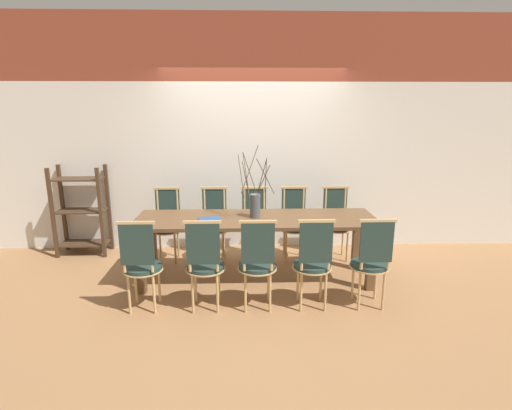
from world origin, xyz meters
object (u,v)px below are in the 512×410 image
dining_table (256,226)px  chair_near_center (257,261)px  shelving_rack (81,211)px  chair_far_center (254,222)px  vase_centerpiece (255,204)px  book_stack (209,220)px

dining_table → chair_near_center: bearing=-90.6°
shelving_rack → dining_table: bearing=-22.2°
chair_far_center → vase_centerpiece: vase_centerpiece is taller
dining_table → book_stack: size_ratio=10.25×
chair_near_center → book_stack: (-0.52, 0.62, 0.26)m
book_stack → shelving_rack: 2.12m
dining_table → vase_centerpiece: vase_centerpiece is taller
book_stack → shelving_rack: shelving_rack is taller
chair_near_center → chair_far_center: 1.40m
dining_table → book_stack: 0.54m
chair_far_center → vase_centerpiece: 0.79m
chair_near_center → vase_centerpiece: vase_centerpiece is taller
chair_far_center → shelving_rack: shelving_rack is taller
chair_near_center → shelving_rack: bearing=144.8°
chair_far_center → vase_centerpiece: bearing=89.0°
chair_far_center → book_stack: 0.97m
chair_far_center → dining_table: bearing=89.9°
chair_far_center → shelving_rack: size_ratio=0.79×
dining_table → chair_far_center: chair_far_center is taller
vase_centerpiece → book_stack: bearing=-168.6°
vase_centerpiece → dining_table: bearing=-64.8°
dining_table → chair_far_center: size_ratio=2.84×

